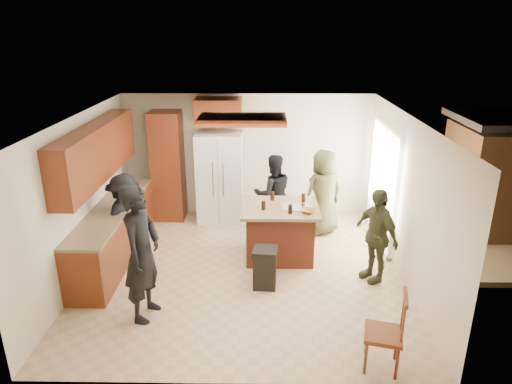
{
  "coord_description": "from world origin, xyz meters",
  "views": [
    {
      "loc": [
        0.31,
        -6.53,
        3.76
      ],
      "look_at": [
        0.2,
        0.58,
        1.15
      ],
      "focal_mm": 32.0,
      "sensor_mm": 36.0,
      "label": 1
    }
  ],
  "objects_px": {
    "trash_bin": "(265,267)",
    "person_behind_left": "(273,193)",
    "person_front_left": "(142,253)",
    "person_counter": "(126,219)",
    "kitchen_island": "(280,232)",
    "person_behind_right": "(323,192)",
    "spindle_chair": "(385,334)",
    "person_side_right": "(376,235)",
    "refrigerator": "(220,177)"
  },
  "relations": [
    {
      "from": "spindle_chair",
      "to": "refrigerator",
      "type": "bearing_deg",
      "value": 117.64
    },
    {
      "from": "person_front_left",
      "to": "kitchen_island",
      "type": "relative_size",
      "value": 1.48
    },
    {
      "from": "person_side_right",
      "to": "person_counter",
      "type": "xyz_separation_m",
      "value": [
        -3.99,
        0.55,
        0.01
      ]
    },
    {
      "from": "trash_bin",
      "to": "person_front_left",
      "type": "bearing_deg",
      "value": -154.62
    },
    {
      "from": "person_side_right",
      "to": "trash_bin",
      "type": "height_order",
      "value": "person_side_right"
    },
    {
      "from": "person_counter",
      "to": "trash_bin",
      "type": "distance_m",
      "value": 2.47
    },
    {
      "from": "person_front_left",
      "to": "person_behind_left",
      "type": "height_order",
      "value": "person_front_left"
    },
    {
      "from": "person_counter",
      "to": "trash_bin",
      "type": "xyz_separation_m",
      "value": [
        2.29,
        -0.79,
        -0.44
      ]
    },
    {
      "from": "person_counter",
      "to": "spindle_chair",
      "type": "relative_size",
      "value": 1.53
    },
    {
      "from": "person_front_left",
      "to": "kitchen_island",
      "type": "bearing_deg",
      "value": -36.91
    },
    {
      "from": "person_behind_left",
      "to": "spindle_chair",
      "type": "distance_m",
      "value": 3.96
    },
    {
      "from": "person_counter",
      "to": "trash_bin",
      "type": "relative_size",
      "value": 2.42
    },
    {
      "from": "person_counter",
      "to": "kitchen_island",
      "type": "relative_size",
      "value": 1.19
    },
    {
      "from": "trash_bin",
      "to": "spindle_chair",
      "type": "relative_size",
      "value": 0.63
    },
    {
      "from": "person_side_right",
      "to": "spindle_chair",
      "type": "height_order",
      "value": "person_side_right"
    },
    {
      "from": "spindle_chair",
      "to": "person_behind_right",
      "type": "bearing_deg",
      "value": 94.16
    },
    {
      "from": "person_side_right",
      "to": "refrigerator",
      "type": "relative_size",
      "value": 0.83
    },
    {
      "from": "person_side_right",
      "to": "refrigerator",
      "type": "height_order",
      "value": "refrigerator"
    },
    {
      "from": "person_behind_left",
      "to": "kitchen_island",
      "type": "distance_m",
      "value": 1.12
    },
    {
      "from": "person_behind_left",
      "to": "kitchen_island",
      "type": "height_order",
      "value": "person_behind_left"
    },
    {
      "from": "refrigerator",
      "to": "spindle_chair",
      "type": "distance_m",
      "value": 4.89
    },
    {
      "from": "person_behind_right",
      "to": "spindle_chair",
      "type": "distance_m",
      "value": 3.72
    },
    {
      "from": "person_behind_right",
      "to": "trash_bin",
      "type": "xyz_separation_m",
      "value": [
        -1.1,
        -1.95,
        -0.5
      ]
    },
    {
      "from": "person_front_left",
      "to": "person_behind_left",
      "type": "xyz_separation_m",
      "value": [
        1.78,
        2.79,
        -0.18
      ]
    },
    {
      "from": "person_counter",
      "to": "kitchen_island",
      "type": "distance_m",
      "value": 2.56
    },
    {
      "from": "person_side_right",
      "to": "spindle_chair",
      "type": "bearing_deg",
      "value": -37.13
    },
    {
      "from": "person_behind_left",
      "to": "trash_bin",
      "type": "distance_m",
      "value": 2.08
    },
    {
      "from": "refrigerator",
      "to": "person_behind_right",
      "type": "bearing_deg",
      "value": -17.48
    },
    {
      "from": "person_front_left",
      "to": "person_behind_right",
      "type": "distance_m",
      "value": 3.85
    },
    {
      "from": "refrigerator",
      "to": "kitchen_island",
      "type": "distance_m",
      "value": 2.04
    },
    {
      "from": "person_counter",
      "to": "spindle_chair",
      "type": "height_order",
      "value": "person_counter"
    },
    {
      "from": "person_behind_right",
      "to": "spindle_chair",
      "type": "height_order",
      "value": "person_behind_right"
    },
    {
      "from": "person_behind_left",
      "to": "person_behind_right",
      "type": "relative_size",
      "value": 0.93
    },
    {
      "from": "person_behind_right",
      "to": "trash_bin",
      "type": "relative_size",
      "value": 2.59
    },
    {
      "from": "person_behind_left",
      "to": "spindle_chair",
      "type": "relative_size",
      "value": 1.53
    },
    {
      "from": "person_behind_left",
      "to": "spindle_chair",
      "type": "bearing_deg",
      "value": 95.54
    },
    {
      "from": "person_behind_right",
      "to": "person_counter",
      "type": "height_order",
      "value": "person_behind_right"
    },
    {
      "from": "person_behind_right",
      "to": "person_side_right",
      "type": "relative_size",
      "value": 1.09
    },
    {
      "from": "person_counter",
      "to": "kitchen_island",
      "type": "bearing_deg",
      "value": -77.48
    },
    {
      "from": "trash_bin",
      "to": "refrigerator",
      "type": "bearing_deg",
      "value": 109.19
    },
    {
      "from": "refrigerator",
      "to": "kitchen_island",
      "type": "relative_size",
      "value": 1.41
    },
    {
      "from": "refrigerator",
      "to": "person_counter",
      "type": "bearing_deg",
      "value": -128.08
    },
    {
      "from": "person_behind_right",
      "to": "refrigerator",
      "type": "distance_m",
      "value": 2.09
    },
    {
      "from": "refrigerator",
      "to": "spindle_chair",
      "type": "bearing_deg",
      "value": -62.36
    },
    {
      "from": "trash_bin",
      "to": "person_behind_left",
      "type": "bearing_deg",
      "value": 85.6
    },
    {
      "from": "person_counter",
      "to": "person_behind_right",
      "type": "bearing_deg",
      "value": -61.95
    },
    {
      "from": "person_behind_left",
      "to": "person_behind_right",
      "type": "height_order",
      "value": "person_behind_right"
    },
    {
      "from": "person_side_right",
      "to": "person_counter",
      "type": "distance_m",
      "value": 4.02
    },
    {
      "from": "person_front_left",
      "to": "trash_bin",
      "type": "distance_m",
      "value": 1.9
    },
    {
      "from": "person_behind_right",
      "to": "spindle_chair",
      "type": "relative_size",
      "value": 1.64
    }
  ]
}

